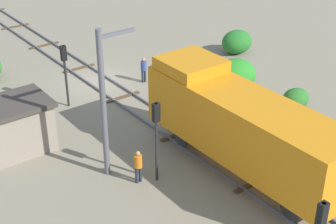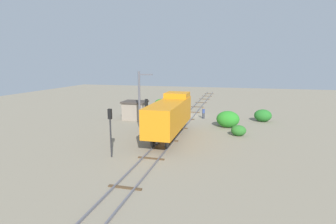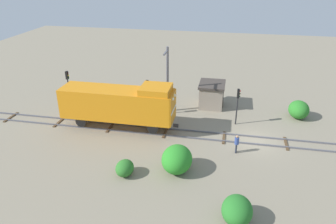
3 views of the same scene
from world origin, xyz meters
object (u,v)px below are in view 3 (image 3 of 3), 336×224
at_px(traffic_signal_mid, 147,91).
at_px(worker_by_signal, 153,105).
at_px(traffic_signal_near, 238,100).
at_px(relay_hut, 212,94).
at_px(locomotive, 119,103).
at_px(catenary_mast, 167,78).
at_px(worker_near_track, 237,143).
at_px(traffic_signal_far, 68,83).

height_order(traffic_signal_mid, worker_by_signal, traffic_signal_mid).
distance_m(traffic_signal_near, relay_hut, 5.33).
height_order(traffic_signal_mid, relay_hut, traffic_signal_mid).
xyz_separation_m(traffic_signal_mid, relay_hut, (4.10, -6.52, -1.43)).
bearing_deg(locomotive, catenary_mast, -37.35).
distance_m(locomotive, worker_by_signal, 5.10).
bearing_deg(worker_near_track, traffic_signal_far, -24.81).
distance_m(worker_by_signal, catenary_mast, 3.34).
bearing_deg(catenary_mast, locomotive, 142.65).
bearing_deg(catenary_mast, worker_by_signal, 116.22).
distance_m(locomotive, catenary_mast, 6.31).
xyz_separation_m(traffic_signal_mid, catenary_mast, (1.53, -1.84, 1.07)).
distance_m(traffic_signal_near, worker_by_signal, 9.25).
height_order(locomotive, traffic_signal_far, locomotive).
xyz_separation_m(locomotive, worker_near_track, (-2.40, -11.41, -1.78)).
distance_m(traffic_signal_mid, traffic_signal_far, 9.13).
height_order(traffic_signal_near, traffic_signal_mid, traffic_signal_mid).
bearing_deg(catenary_mast, relay_hut, -61.29).
height_order(locomotive, worker_near_track, locomotive).
height_order(worker_near_track, worker_by_signal, same).
bearing_deg(catenary_mast, worker_near_track, -133.82).
relative_size(worker_by_signal, relay_hut, 0.49).
bearing_deg(locomotive, traffic_signal_mid, -29.58).
bearing_deg(locomotive, traffic_signal_far, 63.41).
bearing_deg(relay_hut, traffic_signal_near, -146.30).
bearing_deg(traffic_signal_near, worker_by_signal, 83.69).
bearing_deg(relay_hut, worker_by_signal, 118.12).
bearing_deg(traffic_signal_far, relay_hut, -76.00).
distance_m(traffic_signal_near, traffic_signal_far, 18.52).
bearing_deg(traffic_signal_mid, relay_hut, -57.84).
xyz_separation_m(traffic_signal_near, worker_by_signal, (1.00, 9.04, -1.69)).
relative_size(worker_near_track, worker_by_signal, 1.00).
bearing_deg(traffic_signal_mid, traffic_signal_far, 88.74).
bearing_deg(relay_hut, locomotive, 131.59).
distance_m(traffic_signal_far, worker_by_signal, 9.71).
height_order(worker_near_track, catenary_mast, catenary_mast).
distance_m(locomotive, traffic_signal_mid, 3.91).
xyz_separation_m(traffic_signal_mid, traffic_signal_far, (0.20, 9.12, 0.22)).
bearing_deg(worker_near_track, locomotive, -18.81).
xyz_separation_m(locomotive, catenary_mast, (4.93, -3.77, 1.12)).
relative_size(traffic_signal_near, worker_by_signal, 2.26).
relative_size(worker_by_signal, catenary_mast, 0.23).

